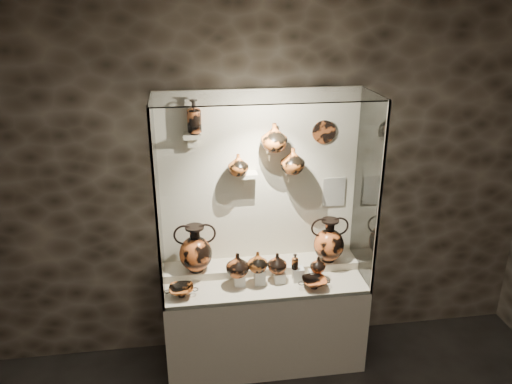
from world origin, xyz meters
TOP-DOWN VIEW (x-y plane):
  - wall_back at (0.00, 2.50)m, footprint 5.00×0.02m
  - plinth at (0.00, 2.18)m, footprint 1.70×0.60m
  - front_tier at (0.00, 2.18)m, footprint 1.68×0.58m
  - rear_tier at (0.00, 2.35)m, footprint 1.70×0.25m
  - back_panel at (0.00, 2.50)m, footprint 1.70×0.03m
  - glass_front at (0.00, 1.88)m, footprint 1.70×0.01m
  - glass_left at (-0.85, 2.18)m, footprint 0.01×0.60m
  - glass_right at (0.85, 2.18)m, footprint 0.01×0.60m
  - glass_top at (0.00, 2.18)m, footprint 1.70×0.60m
  - frame_post_left at (-0.84, 1.89)m, footprint 0.02×0.02m
  - frame_post_right at (0.84, 1.89)m, footprint 0.02×0.02m
  - pedestal_a at (-0.22, 2.13)m, footprint 0.09×0.09m
  - pedestal_b at (-0.05, 2.13)m, footprint 0.09×0.09m
  - pedestal_c at (0.12, 2.13)m, footprint 0.09×0.09m
  - pedestal_d at (0.28, 2.13)m, footprint 0.09×0.09m
  - pedestal_e at (0.42, 2.13)m, footprint 0.09×0.09m
  - bracket_ul at (-0.55, 2.42)m, footprint 0.14×0.12m
  - bracket_ca at (-0.10, 2.42)m, footprint 0.14×0.12m
  - bracket_cb at (0.10, 2.42)m, footprint 0.10×0.12m
  - bracket_cc at (0.28, 2.42)m, footprint 0.14×0.12m
  - amphora_left at (-0.57, 2.30)m, footprint 0.42×0.42m
  - amphora_right at (0.59, 2.31)m, footprint 0.36×0.36m
  - jug_a at (-0.24, 2.12)m, footprint 0.25×0.25m
  - jug_b at (-0.07, 2.11)m, footprint 0.17×0.17m
  - jug_c at (0.10, 2.15)m, footprint 0.22×0.22m
  - jug_e at (0.44, 2.11)m, footprint 0.17×0.17m
  - lekythos_small at (0.25, 2.12)m, footprint 0.08×0.08m
  - kylix_left at (-0.70, 2.04)m, footprint 0.28×0.25m
  - kylix_right at (0.39, 2.00)m, footprint 0.29×0.26m
  - lekythos_tall at (-0.53, 2.41)m, footprint 0.16×0.16m
  - ovoid_vase_a at (-0.19, 2.38)m, footprint 0.20×0.20m
  - ovoid_vase_b at (0.10, 2.36)m, footprint 0.22×0.22m
  - ovoid_vase_c at (0.26, 2.37)m, footprint 0.25×0.25m
  - wall_plate at (0.54, 2.47)m, footprint 0.20×0.02m
  - info_placard at (0.66, 2.47)m, footprint 0.20×0.01m

SIDE VIEW (x-z plane):
  - plinth at x=0.00m, z-range 0.00..0.80m
  - front_tier at x=0.00m, z-range 0.80..0.83m
  - rear_tier at x=0.00m, z-range 0.80..0.90m
  - pedestal_e at x=0.42m, z-range 0.83..0.91m
  - pedestal_c at x=0.12m, z-range 0.83..0.92m
  - pedestal_a at x=-0.22m, z-range 0.83..0.93m
  - kylix_right at x=0.39m, z-range 0.83..0.93m
  - kylix_left at x=-0.70m, z-range 0.83..0.93m
  - pedestal_d at x=0.28m, z-range 0.83..0.95m
  - pedestal_b at x=-0.05m, z-range 0.83..0.96m
  - jug_e at x=0.44m, z-range 0.91..1.05m
  - jug_c at x=0.10m, z-range 0.92..1.09m
  - lekythos_small at x=0.25m, z-range 0.95..1.11m
  - jug_a at x=-0.24m, z-range 0.93..1.13m
  - jug_b at x=-0.07m, z-range 0.96..1.13m
  - amphora_right at x=0.59m, z-range 0.90..1.30m
  - amphora_left at x=-0.57m, z-range 0.90..1.32m
  - info_placard at x=0.66m, z-range 1.35..1.61m
  - wall_back at x=0.00m, z-range 0.00..3.20m
  - back_panel at x=0.00m, z-range 0.80..2.40m
  - glass_front at x=0.00m, z-range 0.80..2.40m
  - glass_left at x=-0.85m, z-range 0.80..2.40m
  - glass_right at x=0.85m, z-range 0.80..2.40m
  - frame_post_left at x=-0.84m, z-range 0.80..2.40m
  - frame_post_right at x=0.84m, z-range 0.80..2.40m
  - bracket_ca at x=-0.10m, z-range 1.68..1.72m
  - bracket_cc at x=0.28m, z-range 1.68..1.72m
  - ovoid_vase_a at x=-0.19m, z-range 1.72..1.90m
  - ovoid_vase_c at x=0.26m, z-range 1.72..1.93m
  - bracket_cb at x=0.10m, z-range 1.88..1.92m
  - wall_plate at x=0.54m, z-range 1.93..2.13m
  - ovoid_vase_b at x=0.10m, z-range 1.92..2.14m
  - bracket_ul at x=-0.55m, z-range 2.03..2.07m
  - lekythos_tall at x=-0.53m, z-range 2.07..2.37m
  - glass_top at x=0.00m, z-range 2.39..2.40m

